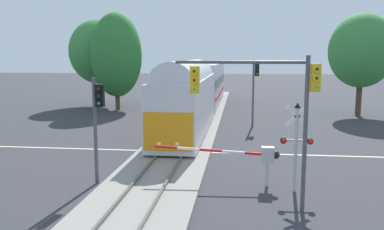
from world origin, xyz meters
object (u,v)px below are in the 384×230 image
traffic_signal_far_side (255,82)px  oak_behind_train (116,55)px  maple_right_background (362,51)px  traffic_signal_near_right (268,94)px  pine_left_background (99,52)px  crossing_gate_near (254,155)px  crossing_signal_mast (297,138)px  commuter_train (200,87)px  traffic_signal_median (98,113)px

traffic_signal_far_side → oak_behind_train: size_ratio=0.53×
traffic_signal_far_side → maple_right_background: size_ratio=0.56×
traffic_signal_near_right → traffic_signal_far_side: bearing=89.4°
pine_left_background → traffic_signal_near_right: bearing=-60.6°
maple_right_background → crossing_gate_near: bearing=-115.4°
crossing_signal_mast → traffic_signal_far_side: traffic_signal_far_side is taller
commuter_train → crossing_signal_mast: (6.27, -21.87, -0.42)m
traffic_signal_far_side → pine_left_background: size_ratio=0.55×
traffic_signal_far_side → maple_right_background: bearing=35.0°
crossing_signal_mast → traffic_signal_median: 8.75m
traffic_signal_far_side → pine_left_background: pine_left_background is taller
traffic_signal_near_right → traffic_signal_median: size_ratio=1.20×
pine_left_background → crossing_gate_near: bearing=-58.7°
oak_behind_train → traffic_signal_near_right: bearing=-62.5°
commuter_train → traffic_signal_near_right: size_ratio=6.55×
maple_right_background → traffic_signal_near_right: bearing=-112.2°
traffic_signal_near_right → oak_behind_train: size_ratio=0.56×
crossing_signal_mast → oak_behind_train: oak_behind_train is taller
crossing_signal_mast → traffic_signal_far_side: size_ratio=0.71×
traffic_signal_median → oak_behind_train: (-6.81, 24.82, 2.65)m
oak_behind_train → crossing_signal_mast: bearing=-58.1°
commuter_train → oak_behind_train: (-9.25, 3.02, 3.12)m
crossing_signal_mast → traffic_signal_near_right: (-1.38, -2.22, 2.05)m
crossing_gate_near → crossing_signal_mast: 2.08m
commuter_train → pine_left_background: size_ratio=3.79×
crossing_signal_mast → commuter_train: bearing=106.0°
crossing_signal_mast → oak_behind_train: 29.55m
commuter_train → pine_left_background: bearing=151.6°
traffic_signal_median → crossing_gate_near: bearing=4.5°
commuter_train → maple_right_background: (15.35, 1.56, 3.51)m
traffic_signal_near_right → oak_behind_train: oak_behind_train is taller
crossing_signal_mast → traffic_signal_far_side: 16.33m
crossing_signal_mast → crossing_gate_near: bearing=160.3°
traffic_signal_far_side → traffic_signal_median: traffic_signal_far_side is taller
traffic_signal_near_right → oak_behind_train: (-14.13, 27.11, 1.50)m
traffic_signal_far_side → oak_behind_train: oak_behind_train is taller
traffic_signal_median → crossing_signal_mast: bearing=-0.5°
crossing_gate_near → oak_behind_train: 28.26m
crossing_signal_mast → pine_left_background: bearing=123.3°
traffic_signal_near_right → traffic_signal_far_side: (0.20, 18.46, -0.74)m
pine_left_background → traffic_signal_median: bearing=-70.5°
traffic_signal_far_side → pine_left_background: (-17.61, 12.39, 2.63)m
crossing_gate_near → crossing_signal_mast: (1.74, -0.62, 0.94)m
commuter_train → oak_behind_train: 10.22m
crossing_signal_mast → maple_right_background: 25.43m
traffic_signal_far_side → oak_behind_train: 16.89m
oak_behind_train → commuter_train: bearing=-18.1°
crossing_gate_near → crossing_signal_mast: crossing_signal_mast is taller
crossing_signal_mast → pine_left_background: (-18.79, 28.63, 3.94)m
crossing_gate_near → traffic_signal_near_right: bearing=-82.8°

